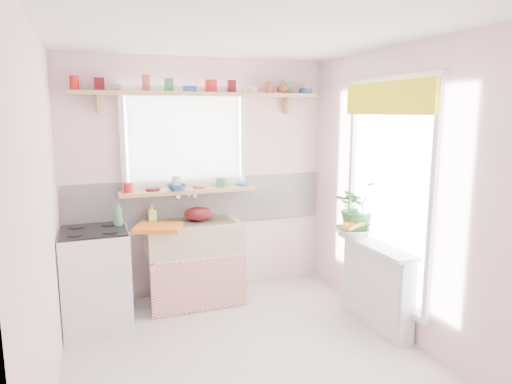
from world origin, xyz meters
name	(u,v)px	position (x,y,z in m)	size (l,w,h in m)	color
room	(284,172)	(0.66, 0.86, 1.37)	(3.20, 3.20, 3.20)	silver
sink_unit	(194,262)	(-0.15, 1.29, 0.43)	(0.95, 0.65, 1.11)	white
cooker	(96,279)	(-1.10, 1.05, 0.46)	(0.58, 0.58, 0.93)	white
radiator_ledge	(376,284)	(1.30, 0.20, 0.40)	(0.22, 0.95, 0.78)	white
windowsill	(188,191)	(-0.15, 1.48, 1.14)	(1.40, 0.22, 0.04)	tan
pine_shelf	(201,94)	(0.00, 1.47, 2.12)	(2.52, 0.24, 0.04)	tan
shelf_crockery	(196,87)	(-0.04, 1.47, 2.19)	(2.47, 0.11, 0.12)	red
sill_crockery	(183,184)	(-0.20, 1.48, 1.21)	(1.35, 0.11, 0.12)	red
dish_tray	(158,228)	(-0.53, 1.10, 0.87)	(0.42, 0.32, 0.04)	orange
colander	(199,214)	(-0.07, 1.35, 0.92)	(0.30, 0.30, 0.14)	#500D14
jade_plant	(358,207)	(1.33, 0.60, 1.04)	(0.47, 0.41, 0.52)	#326D2B
fruit_bowl	(352,232)	(1.21, 0.51, 0.82)	(0.33, 0.33, 0.08)	silver
herb_pot	(366,226)	(1.33, 0.45, 0.88)	(0.11, 0.08, 0.21)	#2B6D2E
soap_bottle_sink	(152,212)	(-0.53, 1.50, 0.94)	(0.08, 0.08, 0.17)	#F5F46D
sill_cup	(221,182)	(0.22, 1.54, 1.20)	(0.11, 0.11, 0.09)	silver
sill_bowl	(177,187)	(-0.28, 1.42, 1.19)	(0.20, 0.20, 0.06)	#2F5199
shelf_vase	(283,87)	(0.90, 1.46, 2.21)	(0.13, 0.13, 0.14)	#9F5131
cooker_bottle	(118,214)	(-0.88, 1.14, 1.03)	(0.09, 0.09, 0.22)	#428558
fruit	(352,225)	(1.22, 0.51, 0.88)	(0.20, 0.14, 0.10)	orange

